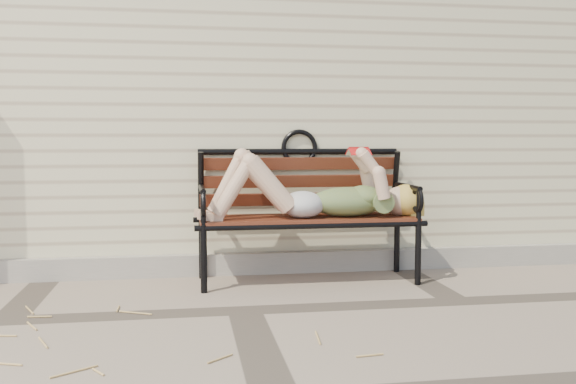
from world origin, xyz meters
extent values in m
plane|color=gray|center=(0.00, 0.00, 0.00)|extent=(80.00, 80.00, 0.00)
cube|color=beige|center=(0.00, 3.00, 1.50)|extent=(8.00, 4.00, 3.00)
cube|color=#A59F95|center=(0.00, 0.97, 0.07)|extent=(8.00, 0.10, 0.15)
cylinder|color=black|center=(-0.21, 0.45, 0.21)|extent=(0.04, 0.04, 0.42)
cylinder|color=black|center=(-0.21, 0.87, 0.21)|extent=(0.04, 0.04, 0.42)
cylinder|color=black|center=(1.18, 0.45, 0.21)|extent=(0.04, 0.04, 0.42)
cylinder|color=black|center=(1.18, 0.87, 0.21)|extent=(0.04, 0.04, 0.42)
cube|color=#5F2B18|center=(0.48, 0.66, 0.42)|extent=(1.43, 0.46, 0.03)
cylinder|color=black|center=(0.48, 0.45, 0.40)|extent=(1.50, 0.04, 0.04)
cylinder|color=black|center=(0.48, 0.87, 0.40)|extent=(1.50, 0.04, 0.04)
torus|color=black|center=(0.48, 0.98, 0.89)|extent=(0.26, 0.03, 0.26)
ellipsoid|color=#0B404D|center=(0.75, 0.64, 0.53)|extent=(0.51, 0.29, 0.20)
ellipsoid|color=#0B404D|center=(0.86, 0.64, 0.57)|extent=(0.24, 0.28, 0.15)
ellipsoid|color=silver|center=(0.45, 0.64, 0.52)|extent=(0.28, 0.32, 0.18)
sphere|color=#D3AB8E|center=(1.11, 0.64, 0.53)|extent=(0.21, 0.21, 0.21)
ellipsoid|color=gold|center=(1.16, 0.64, 0.54)|extent=(0.23, 0.24, 0.22)
cube|color=#AC1314|center=(0.82, 0.64, 0.89)|extent=(0.13, 0.02, 0.02)
cube|color=silver|center=(0.82, 0.60, 0.87)|extent=(0.13, 0.08, 0.05)
cube|color=silver|center=(0.82, 0.67, 0.87)|extent=(0.13, 0.08, 0.05)
cube|color=#AC1314|center=(0.82, 0.59, 0.87)|extent=(0.14, 0.09, 0.05)
cube|color=#AC1314|center=(0.82, 0.68, 0.87)|extent=(0.14, 0.09, 0.05)
cylinder|color=tan|center=(-0.38, -0.09, 0.01)|extent=(0.09, 0.08, 0.01)
cylinder|color=tan|center=(-0.39, -0.70, 0.01)|extent=(0.01, 0.16, 0.01)
cylinder|color=tan|center=(0.22, -0.91, 0.01)|extent=(0.05, 0.12, 0.01)
cylinder|color=tan|center=(-0.08, -1.07, 0.01)|extent=(0.02, 0.17, 0.01)
cylinder|color=tan|center=(0.44, -0.64, 0.01)|extent=(0.13, 0.02, 0.01)
camera|label=1|loc=(-0.33, -3.49, 0.95)|focal=40.00mm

